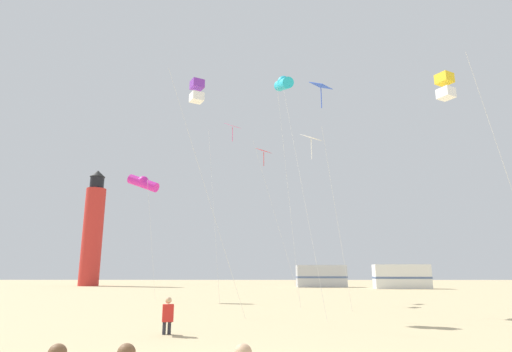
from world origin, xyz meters
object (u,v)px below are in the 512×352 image
kite_diamond_blue (319,95)px  kite_box_gold (445,87)px  lighthouse_distant (93,230)px  rv_van_white (401,277)px  kite_tube_cyan (284,84)px  kite_diamond_rainbow (231,134)px  kite_diamond_scarlet (265,157)px  kite_flyer_standing (168,315)px  kite_tube_magenta (143,183)px  rv_van_silver (321,276)px  kite_diamond_white (313,144)px  kite_box_violet (197,91)px

kite_diamond_blue → kite_box_gold: bearing=-23.6°
lighthouse_distant → rv_van_white: lighthouse_distant is taller
kite_tube_cyan → kite_diamond_blue: size_ratio=1.26×
kite_diamond_rainbow → rv_van_white: kite_diamond_rainbow is taller
kite_tube_cyan → kite_diamond_scarlet: kite_tube_cyan is taller
kite_diamond_scarlet → kite_box_gold: bearing=-59.4°
kite_flyer_standing → kite_diamond_scarlet: size_ratio=0.10×
kite_diamond_scarlet → lighthouse_distant: lighthouse_distant is taller
kite_diamond_rainbow → rv_van_white: size_ratio=1.89×
kite_diamond_rainbow → kite_diamond_scarlet: bearing=36.2°
kite_diamond_blue → lighthouse_distant: bearing=123.7°
kite_box_gold → rv_van_white: 36.15m
kite_tube_magenta → rv_van_silver: kite_tube_magenta is taller
kite_tube_cyan → kite_box_gold: (6.71, -7.13, -3.58)m
kite_flyer_standing → rv_van_silver: 43.78m
lighthouse_distant → rv_van_white: (41.18, -9.33, -6.45)m
kite_diamond_white → kite_flyer_standing: bearing=-126.2°
kite_tube_magenta → kite_box_gold: 21.16m
lighthouse_distant → rv_van_silver: bearing=-7.8°
kite_diamond_rainbow → lighthouse_distant: 39.16m
kite_diamond_blue → rv_van_white: bearing=66.7°
kite_tube_cyan → lighthouse_distant: 44.97m
kite_diamond_white → rv_van_white: size_ratio=1.39×
kite_diamond_blue → kite_box_gold: kite_diamond_blue is taller
kite_flyer_standing → kite_tube_magenta: kite_tube_magenta is taller
kite_tube_cyan → kite_diamond_blue: bearing=-72.9°
rv_van_silver → rv_van_white: 10.11m
kite_box_gold → kite_diamond_white: bearing=141.1°
kite_diamond_rainbow → kite_diamond_scarlet: kite_diamond_rainbow is taller
kite_diamond_blue → lighthouse_distant: (-27.46, 41.15, -2.70)m
kite_diamond_rainbow → kite_box_gold: bearing=-48.1°
kite_flyer_standing → kite_diamond_rainbow: 18.62m
kite_tube_magenta → kite_box_gold: kite_box_gold is taller
kite_diamond_rainbow → kite_box_gold: 15.55m
kite_tube_cyan → rv_van_silver: bearing=78.7°
kite_box_gold → rv_van_silver: (-0.34, 38.97, -8.49)m
kite_tube_magenta → lighthouse_distant: size_ratio=0.54×
lighthouse_distant → rv_van_silver: 33.26m
kite_diamond_white → rv_van_white: 33.63m
kite_flyer_standing → rv_van_silver: (10.72, 42.44, 0.78)m
rv_van_silver → lighthouse_distant: bearing=171.1°
kite_diamond_white → rv_van_white: kite_diamond_white is taller
kite_box_gold → kite_tube_magenta: bearing=142.8°
kite_box_gold → kite_diamond_scarlet: kite_diamond_scarlet is taller
kite_flyer_standing → kite_diamond_blue: size_ratio=0.10×
lighthouse_distant → kite_tube_magenta: bearing=-62.7°
kite_tube_cyan → kite_box_gold: 10.42m
kite_box_gold → kite_box_violet: size_ratio=0.92×
kite_diamond_blue → rv_van_white: size_ratio=1.71×
kite_diamond_white → rv_van_silver: kite_diamond_white is taller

